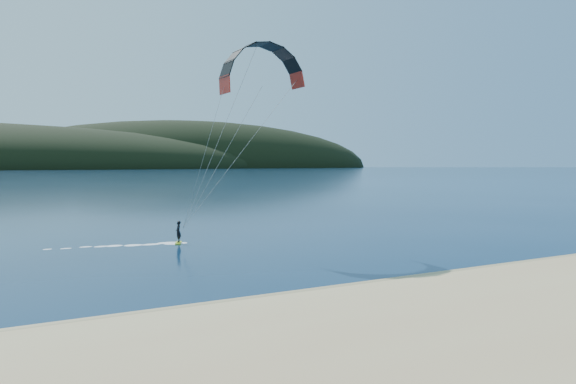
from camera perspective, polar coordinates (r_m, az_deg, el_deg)
The scene contains 3 objects.
ground at distance 24.76m, azimuth 9.22°, elevation -12.79°, with size 1800.00×1800.00×0.00m, color #07203A.
wet_sand at distance 28.29m, azimuth 3.47°, elevation -10.64°, with size 220.00×2.50×0.10m.
kitesurfer_near at distance 45.90m, azimuth -3.23°, elevation 10.41°, with size 20.57×6.54×15.50m.
Camera 1 is at (-14.82, -18.66, 6.72)m, focal length 33.96 mm.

